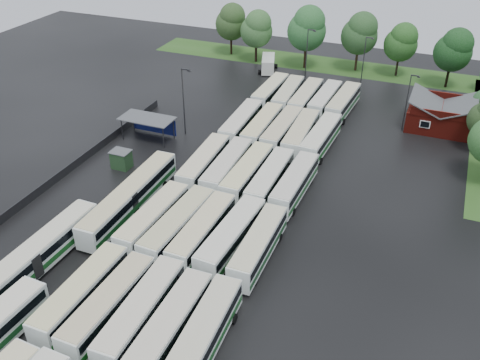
% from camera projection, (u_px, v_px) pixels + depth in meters
% --- Properties ---
extents(ground, '(160.00, 160.00, 0.00)m').
position_uv_depth(ground, '(183.00, 247.00, 60.25)').
color(ground, black).
rests_on(ground, ground).
extents(brick_building, '(10.07, 8.60, 5.39)m').
position_uv_depth(brick_building, '(440.00, 117.00, 85.20)').
color(brick_building, maroon).
rests_on(brick_building, ground).
extents(wash_shed, '(8.20, 4.20, 3.58)m').
position_uv_depth(wash_shed, '(149.00, 120.00, 81.54)').
color(wash_shed, '#2D2D30').
rests_on(wash_shed, ground).
extents(utility_hut, '(2.70, 2.20, 2.62)m').
position_uv_depth(utility_hut, '(121.00, 159.00, 74.68)').
color(utility_hut, '#1E3D1E').
rests_on(utility_hut, ground).
extents(grass_strip_north, '(80.00, 10.00, 0.01)m').
position_uv_depth(grass_strip_north, '(336.00, 66.00, 110.60)').
color(grass_strip_north, '#2D561B').
rests_on(grass_strip_north, ground).
extents(west_fence, '(0.10, 50.00, 1.20)m').
position_uv_depth(west_fence, '(66.00, 171.00, 73.37)').
color(west_fence, '#2D2D30').
rests_on(west_fence, ground).
extents(bus_r1c0, '(2.72, 12.50, 3.48)m').
position_uv_depth(bus_r1c0, '(82.00, 294.00, 51.22)').
color(bus_r1c0, white).
rests_on(bus_r1c0, ground).
extents(bus_r1c1, '(2.88, 12.48, 3.46)m').
position_uv_depth(bus_r1c1, '(109.00, 305.00, 49.94)').
color(bus_r1c1, white).
rests_on(bus_r1c1, ground).
extents(bus_r1c2, '(3.05, 12.87, 3.56)m').
position_uv_depth(bus_r1c2, '(142.00, 312.00, 49.06)').
color(bus_r1c2, white).
rests_on(bus_r1c2, ground).
extents(bus_r1c3, '(2.86, 12.81, 3.56)m').
position_uv_depth(bus_r1c3, '(170.00, 328.00, 47.49)').
color(bus_r1c3, white).
rests_on(bus_r1c3, ground).
extents(bus_r1c4, '(3.21, 12.82, 3.54)m').
position_uv_depth(bus_r1c4, '(204.00, 336.00, 46.75)').
color(bus_r1c4, white).
rests_on(bus_r1c4, ground).
extents(bus_r2c0, '(3.00, 12.56, 3.48)m').
position_uv_depth(bus_r2c0, '(153.00, 219.00, 61.56)').
color(bus_r2c0, white).
rests_on(bus_r2c0, ground).
extents(bus_r2c1, '(3.35, 13.04, 3.60)m').
position_uv_depth(bus_r2c1, '(178.00, 226.00, 60.36)').
color(bus_r2c1, white).
rests_on(bus_r2c1, ground).
extents(bus_r2c2, '(2.86, 12.57, 3.49)m').
position_uv_depth(bus_r2c2, '(202.00, 232.00, 59.54)').
color(bus_r2c2, white).
rests_on(bus_r2c2, ground).
extents(bus_r2c3, '(3.35, 12.95, 3.57)m').
position_uv_depth(bus_r2c3, '(231.00, 237.00, 58.64)').
color(bus_r2c3, white).
rests_on(bus_r2c3, ground).
extents(bus_r2c4, '(2.74, 12.28, 3.41)m').
position_uv_depth(bus_r2c4, '(259.00, 246.00, 57.50)').
color(bus_r2c4, white).
rests_on(bus_r2c4, ground).
extents(bus_r3c0, '(3.22, 12.81, 3.54)m').
position_uv_depth(bus_r3c0, '(204.00, 164.00, 72.40)').
color(bus_r3c0, white).
rests_on(bus_r3c0, ground).
extents(bus_r3c1, '(3.07, 12.82, 3.55)m').
position_uv_depth(bus_r3c1, '(227.00, 168.00, 71.40)').
color(bus_r3c1, white).
rests_on(bus_r3c1, ground).
extents(bus_r3c2, '(2.80, 12.76, 3.55)m').
position_uv_depth(bus_r3c2, '(247.00, 174.00, 70.15)').
color(bus_r3c2, white).
rests_on(bus_r3c2, ground).
extents(bus_r3c3, '(2.78, 12.59, 3.50)m').
position_uv_depth(bus_r3c3, '(270.00, 179.00, 69.00)').
color(bus_r3c3, white).
rests_on(bus_r3c3, ground).
extents(bus_r3c4, '(2.89, 12.54, 3.48)m').
position_uv_depth(bus_r3c4, '(294.00, 184.00, 68.06)').
color(bus_r3c4, white).
rests_on(bus_r3c4, ground).
extents(bus_r4c0, '(3.10, 12.87, 3.56)m').
position_uv_depth(bus_r4c0, '(241.00, 123.00, 83.00)').
color(bus_r4c0, white).
rests_on(bus_r4c0, ground).
extents(bus_r4c1, '(2.84, 12.60, 3.50)m').
position_uv_depth(bus_r4c1, '(262.00, 127.00, 81.91)').
color(bus_r4c1, white).
rests_on(bus_r4c1, ground).
extents(bus_r4c2, '(2.82, 12.73, 3.54)m').
position_uv_depth(bus_r4c2, '(282.00, 131.00, 80.85)').
color(bus_r4c2, white).
rests_on(bus_r4c2, ground).
extents(bus_r4c3, '(3.10, 12.81, 3.54)m').
position_uv_depth(bus_r4c3, '(301.00, 134.00, 79.78)').
color(bus_r4c3, white).
rests_on(bus_r4c3, ground).
extents(bus_r4c4, '(3.19, 12.76, 3.53)m').
position_uv_depth(bus_r4c4, '(321.00, 138.00, 78.75)').
color(bus_r4c4, white).
rests_on(bus_r4c4, ground).
extents(bus_r5c0, '(2.81, 12.38, 3.43)m').
position_uv_depth(bus_r5c0, '(270.00, 92.00, 93.93)').
color(bus_r5c0, white).
rests_on(bus_r5c0, ground).
extents(bus_r5c1, '(3.13, 12.43, 3.43)m').
position_uv_depth(bus_r5c1, '(288.00, 95.00, 92.73)').
color(bus_r5c1, white).
rests_on(bus_r5c1, ground).
extents(bus_r5c2, '(2.76, 12.65, 3.52)m').
position_uv_depth(bus_r5c2, '(306.00, 98.00, 91.43)').
color(bus_r5c2, white).
rests_on(bus_r5c2, ground).
extents(bus_r5c3, '(3.01, 12.42, 3.43)m').
position_uv_depth(bus_r5c3, '(325.00, 100.00, 90.85)').
color(bus_r5c3, white).
rests_on(bus_r5c3, ground).
extents(bus_r5c4, '(3.32, 12.77, 3.52)m').
position_uv_depth(bus_r5c4, '(343.00, 103.00, 89.77)').
color(bus_r5c4, white).
rests_on(bus_r5c4, ground).
extents(artic_bus_west_b, '(2.92, 18.98, 3.52)m').
position_uv_depth(artic_bus_west_b, '(130.00, 197.00, 65.39)').
color(artic_bus_west_b, white).
rests_on(artic_bus_west_b, ground).
extents(artic_bus_west_c, '(3.06, 18.62, 3.44)m').
position_uv_depth(artic_bus_west_c, '(34.00, 258.00, 55.65)').
color(artic_bus_west_c, white).
rests_on(artic_bus_west_c, ground).
extents(minibus, '(4.36, 7.05, 2.89)m').
position_uv_depth(minibus, '(268.00, 63.00, 107.40)').
color(minibus, white).
rests_on(minibus, ground).
extents(tree_north_0, '(6.71, 6.71, 11.11)m').
position_uv_depth(tree_north_0, '(232.00, 21.00, 113.38)').
color(tree_north_0, black).
rests_on(tree_north_0, ground).
extents(tree_north_1, '(6.64, 6.64, 10.99)m').
position_uv_depth(tree_north_1, '(257.00, 28.00, 109.16)').
color(tree_north_1, black).
rests_on(tree_north_1, ground).
extents(tree_north_2, '(7.71, 7.71, 12.77)m').
position_uv_depth(tree_north_2, '(308.00, 28.00, 105.45)').
color(tree_north_2, black).
rests_on(tree_north_2, ground).
extents(tree_north_3, '(7.20, 7.20, 11.92)m').
position_uv_depth(tree_north_3, '(360.00, 33.00, 104.42)').
color(tree_north_3, '#342316').
rests_on(tree_north_3, ground).
extents(tree_north_4, '(6.42, 6.42, 10.64)m').
position_uv_depth(tree_north_4, '(402.00, 42.00, 102.30)').
color(tree_north_4, black).
rests_on(tree_north_4, ground).
extents(tree_north_5, '(6.87, 6.87, 11.38)m').
position_uv_depth(tree_north_5, '(454.00, 49.00, 96.89)').
color(tree_north_5, black).
rests_on(tree_north_5, ground).
extents(lamp_post_ne, '(1.42, 0.28, 9.24)m').
position_uv_depth(lamp_post_ne, '(408.00, 99.00, 82.72)').
color(lamp_post_ne, '#2D2D30').
rests_on(lamp_post_ne, ground).
extents(lamp_post_nw, '(1.66, 0.32, 10.80)m').
position_uv_depth(lamp_post_nw, '(184.00, 97.00, 80.92)').
color(lamp_post_nw, '#2D2D30').
rests_on(lamp_post_nw, ground).
extents(lamp_post_back_w, '(1.58, 0.31, 10.28)m').
position_uv_depth(lamp_post_back_w, '(307.00, 52.00, 99.83)').
color(lamp_post_back_w, '#2D2D30').
rests_on(lamp_post_back_w, ground).
extents(lamp_post_back_e, '(1.47, 0.29, 9.55)m').
position_uv_depth(lamp_post_back_e, '(364.00, 58.00, 98.04)').
color(lamp_post_back_e, '#2D2D30').
rests_on(lamp_post_back_e, ground).
extents(puddle_2, '(6.74, 6.74, 0.01)m').
position_uv_depth(puddle_2, '(128.00, 222.00, 64.30)').
color(puddle_2, black).
rests_on(puddle_2, ground).
extents(puddle_3, '(3.93, 3.93, 0.01)m').
position_uv_depth(puddle_3, '(230.00, 265.00, 57.67)').
color(puddle_3, black).
rests_on(puddle_3, ground).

